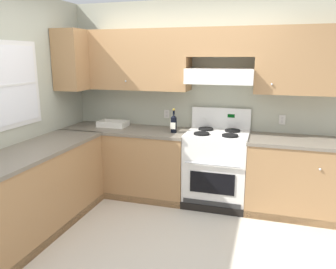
{
  "coord_description": "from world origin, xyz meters",
  "views": [
    {
      "loc": [
        1.06,
        -2.72,
        1.84
      ],
      "look_at": [
        0.02,
        0.7,
        1.0
      ],
      "focal_mm": 35.39,
      "sensor_mm": 36.0,
      "label": 1
    }
  ],
  "objects": [
    {
      "name": "bowl",
      "position": [
        -0.95,
        1.31,
        0.93
      ],
      "size": [
        0.39,
        0.25,
        0.08
      ],
      "color": "white",
      "rests_on": "counter_back_run"
    },
    {
      "name": "ground_plane",
      "position": [
        0.0,
        0.0,
        0.0
      ],
      "size": [
        7.04,
        7.04,
        0.0
      ],
      "primitive_type": "plane",
      "color": "beige"
    },
    {
      "name": "wall_back",
      "position": [
        0.41,
        1.53,
        1.48
      ],
      "size": [
        4.68,
        0.57,
        2.55
      ],
      "color": "#B7BAA3",
      "rests_on": "ground_plane"
    },
    {
      "name": "stove",
      "position": [
        0.49,
        1.25,
        0.48
      ],
      "size": [
        0.76,
        0.62,
        1.2
      ],
      "color": "white",
      "rests_on": "ground_plane"
    },
    {
      "name": "wall_left",
      "position": [
        -1.59,
        0.23,
        1.34
      ],
      "size": [
        0.47,
        4.0,
        2.55
      ],
      "color": "#B7BAA3",
      "rests_on": "ground_plane"
    },
    {
      "name": "counter_left_run",
      "position": [
        -1.24,
        -0.0,
        0.45
      ],
      "size": [
        0.63,
        1.91,
        0.91
      ],
      "color": "#A87A4C",
      "rests_on": "ground_plane"
    },
    {
      "name": "wine_bottle",
      "position": [
        -0.05,
        1.2,
        1.03
      ],
      "size": [
        0.08,
        0.08,
        0.31
      ],
      "color": "black",
      "rests_on": "counter_back_run"
    },
    {
      "name": "counter_back_run",
      "position": [
        0.2,
        1.24,
        0.45
      ],
      "size": [
        3.6,
        0.65,
        0.91
      ],
      "color": "#A87A4C",
      "rests_on": "ground_plane"
    }
  ]
}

